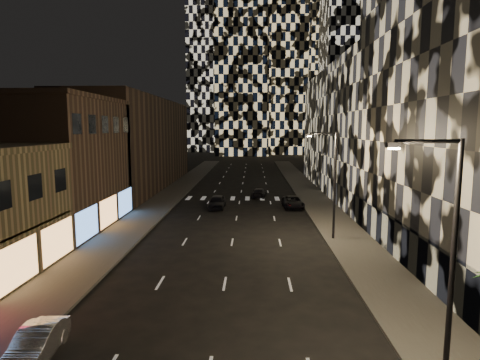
# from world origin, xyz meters

# --- Properties ---
(sidewalk_left) EXTENTS (4.00, 120.00, 0.15)m
(sidewalk_left) POSITION_xyz_m (-10.00, 50.00, 0.07)
(sidewalk_left) COLOR #47443F
(sidewalk_left) RESTS_ON ground
(sidewalk_right) EXTENTS (4.00, 120.00, 0.15)m
(sidewalk_right) POSITION_xyz_m (10.00, 50.00, 0.07)
(sidewalk_right) COLOR #47443F
(sidewalk_right) RESTS_ON ground
(curb_left) EXTENTS (0.20, 120.00, 0.15)m
(curb_left) POSITION_xyz_m (-7.90, 50.00, 0.07)
(curb_left) COLOR #4C4C47
(curb_left) RESTS_ON ground
(curb_right) EXTENTS (0.20, 120.00, 0.15)m
(curb_right) POSITION_xyz_m (7.90, 50.00, 0.07)
(curb_right) COLOR #4C4C47
(curb_right) RESTS_ON ground
(retail_brown) EXTENTS (10.00, 15.00, 12.00)m
(retail_brown) POSITION_xyz_m (-17.00, 33.50, 6.00)
(retail_brown) COLOR brown
(retail_brown) RESTS_ON ground
(retail_filler_left) EXTENTS (10.00, 40.00, 14.00)m
(retail_filler_left) POSITION_xyz_m (-17.00, 60.00, 7.00)
(retail_filler_left) COLOR brown
(retail_filler_left) RESTS_ON ground
(midrise_base) EXTENTS (0.60, 25.00, 3.00)m
(midrise_base) POSITION_xyz_m (12.30, 24.50, 1.50)
(midrise_base) COLOR #383838
(midrise_base) RESTS_ON ground
(midrise_filler_right) EXTENTS (16.00, 40.00, 18.00)m
(midrise_filler_right) POSITION_xyz_m (20.00, 57.00, 9.00)
(midrise_filler_right) COLOR #232326
(midrise_filler_right) RESTS_ON ground
(tower_right_mid) EXTENTS (20.00, 20.00, 100.00)m
(tower_right_mid) POSITION_xyz_m (35.00, 135.00, 50.00)
(tower_right_mid) COLOR black
(tower_right_mid) RESTS_ON ground
(tower_left_back) EXTENTS (24.00, 24.00, 120.00)m
(tower_left_back) POSITION_xyz_m (-12.00, 165.00, 60.00)
(tower_left_back) COLOR black
(tower_left_back) RESTS_ON ground
(tower_center_low) EXTENTS (18.00, 18.00, 95.00)m
(tower_center_low) POSITION_xyz_m (-2.00, 140.00, 47.50)
(tower_center_low) COLOR black
(tower_center_low) RESTS_ON ground
(streetlight_near) EXTENTS (2.55, 0.25, 9.00)m
(streetlight_near) POSITION_xyz_m (8.35, 10.00, 5.35)
(streetlight_near) COLOR black
(streetlight_near) RESTS_ON sidewalk_right
(streetlight_far) EXTENTS (2.55, 0.25, 9.00)m
(streetlight_far) POSITION_xyz_m (8.35, 30.00, 5.35)
(streetlight_far) COLOR black
(streetlight_far) RESTS_ON sidewalk_right
(car_silver_parked) EXTENTS (1.70, 4.10, 1.32)m
(car_silver_parked) POSITION_xyz_m (-7.20, 11.65, 0.66)
(car_silver_parked) COLOR #A9A9AE
(car_silver_parked) RESTS_ON ground
(car_dark_midlane) EXTENTS (1.96, 4.60, 1.55)m
(car_dark_midlane) POSITION_xyz_m (-2.53, 43.10, 0.78)
(car_dark_midlane) COLOR black
(car_dark_midlane) RESTS_ON ground
(car_dark_oncoming) EXTENTS (2.23, 4.47, 1.25)m
(car_dark_oncoming) POSITION_xyz_m (2.60, 51.00, 0.62)
(car_dark_oncoming) COLOR black
(car_dark_oncoming) RESTS_ON ground
(car_dark_rightlane) EXTENTS (2.49, 5.03, 1.37)m
(car_dark_rightlane) POSITION_xyz_m (6.53, 43.76, 0.69)
(car_dark_rightlane) COLOR black
(car_dark_rightlane) RESTS_ON ground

